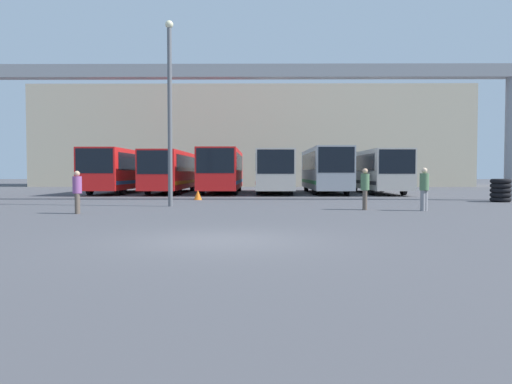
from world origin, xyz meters
The scene contains 15 objects.
ground_plane centered at (0.00, 0.00, 0.00)m, with size 200.00×200.00×0.00m, color #47474C.
building_backdrop centered at (0.00, 46.98, 5.39)m, with size 47.13×12.00×10.77m.
overhead_gantry centered at (0.00, 16.13, 6.19)m, with size 29.77×0.80×7.36m.
bus_slot_0 centered at (-9.50, 25.49, 1.81)m, with size 2.60×10.92×3.15m.
bus_slot_1 centered at (-5.70, 26.20, 1.75)m, with size 2.46×12.34×3.02m.
bus_slot_2 centered at (-1.90, 26.13, 1.82)m, with size 2.62×12.20×3.16m.
bus_slot_3 centered at (1.90, 25.28, 1.77)m, with size 2.56×10.50×3.07m.
bus_slot_4 centered at (5.70, 25.59, 1.86)m, with size 2.50×11.13×3.23m.
bus_slot_5 centered at (9.50, 25.30, 1.77)m, with size 2.51×10.55×3.07m.
pedestrian_near_left centered at (7.48, 8.74, 0.91)m, with size 0.36×0.36×1.72m.
pedestrian_far_center centered at (5.21, 9.24, 0.90)m, with size 0.35×0.35×1.70m.
pedestrian_near_center centered at (-5.90, 7.25, 0.85)m, with size 0.33×0.33×1.60m.
traffic_cone centered at (-2.56, 16.57, 0.28)m, with size 0.45×0.45×0.56m.
tire_stack centered at (13.44, 14.78, 0.60)m, with size 1.04×1.04×1.20m.
lamp_post centered at (-3.15, 11.28, 4.52)m, with size 0.36×0.36×8.32m.
Camera 1 is at (0.89, -11.22, 1.55)m, focal length 35.00 mm.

